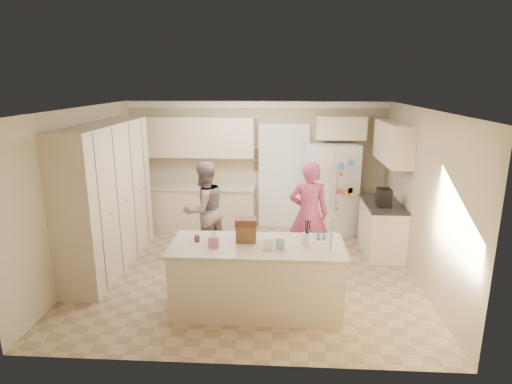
# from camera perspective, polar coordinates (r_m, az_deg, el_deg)

# --- Properties ---
(floor) EXTENTS (5.20, 4.60, 0.02)m
(floor) POSITION_cam_1_polar(r_m,az_deg,el_deg) (7.01, -1.01, -10.74)
(floor) COLOR tan
(floor) RESTS_ON ground
(ceiling) EXTENTS (5.20, 4.60, 0.02)m
(ceiling) POSITION_cam_1_polar(r_m,az_deg,el_deg) (6.34, -1.11, 11.16)
(ceiling) COLOR white
(ceiling) RESTS_ON wall_back
(wall_back) EXTENTS (5.20, 0.02, 2.60)m
(wall_back) POSITION_cam_1_polar(r_m,az_deg,el_deg) (8.80, 0.12, 3.58)
(wall_back) COLOR #BEB18E
(wall_back) RESTS_ON ground
(wall_front) EXTENTS (5.20, 0.02, 2.60)m
(wall_front) POSITION_cam_1_polar(r_m,az_deg,el_deg) (4.38, -3.44, -8.24)
(wall_front) COLOR #BEB18E
(wall_front) RESTS_ON ground
(wall_left) EXTENTS (0.02, 4.60, 2.60)m
(wall_left) POSITION_cam_1_polar(r_m,az_deg,el_deg) (7.24, -22.13, 0.01)
(wall_left) COLOR #BEB18E
(wall_left) RESTS_ON ground
(wall_right) EXTENTS (0.02, 4.60, 2.60)m
(wall_right) POSITION_cam_1_polar(r_m,az_deg,el_deg) (6.87, 21.21, -0.66)
(wall_right) COLOR #BEB18E
(wall_right) RESTS_ON ground
(crown_back) EXTENTS (5.20, 0.08, 0.12)m
(crown_back) POSITION_cam_1_polar(r_m,az_deg,el_deg) (8.59, 0.10, 11.58)
(crown_back) COLOR white
(crown_back) RESTS_ON wall_back
(pantry_bank) EXTENTS (0.60, 2.60, 2.35)m
(pantry_bank) POSITION_cam_1_polar(r_m,az_deg,el_deg) (7.32, -19.19, -0.58)
(pantry_bank) COLOR beige
(pantry_bank) RESTS_ON floor
(back_base_cab) EXTENTS (2.20, 0.60, 0.88)m
(back_base_cab) POSITION_cam_1_polar(r_m,az_deg,el_deg) (8.85, -7.46, -2.23)
(back_base_cab) COLOR beige
(back_base_cab) RESTS_ON floor
(back_countertop) EXTENTS (2.24, 0.63, 0.04)m
(back_countertop) POSITION_cam_1_polar(r_m,az_deg,el_deg) (8.72, -7.58, 0.65)
(back_countertop) COLOR beige
(back_countertop) RESTS_ON back_base_cab
(back_upper_cab) EXTENTS (2.20, 0.35, 0.80)m
(back_upper_cab) POSITION_cam_1_polar(r_m,az_deg,el_deg) (8.66, -7.63, 7.29)
(back_upper_cab) COLOR beige
(back_upper_cab) RESTS_ON wall_back
(doorway_opening) EXTENTS (0.90, 0.06, 2.10)m
(doorway_opening) POSITION_cam_1_polar(r_m,az_deg,el_deg) (8.81, 3.68, 1.89)
(doorway_opening) COLOR black
(doorway_opening) RESTS_ON floor
(doorway_casing) EXTENTS (1.02, 0.03, 2.22)m
(doorway_casing) POSITION_cam_1_polar(r_m,az_deg,el_deg) (8.77, 3.68, 1.84)
(doorway_casing) COLOR white
(doorway_casing) RESTS_ON floor
(wall_frame_upper) EXTENTS (0.15, 0.02, 0.20)m
(wall_frame_upper) POSITION_cam_1_polar(r_m,az_deg,el_deg) (8.71, 0.23, 5.14)
(wall_frame_upper) COLOR brown
(wall_frame_upper) RESTS_ON wall_back
(wall_frame_lower) EXTENTS (0.15, 0.02, 0.20)m
(wall_frame_lower) POSITION_cam_1_polar(r_m,az_deg,el_deg) (8.76, 0.23, 3.40)
(wall_frame_lower) COLOR brown
(wall_frame_lower) RESTS_ON wall_back
(refrigerator) EXTENTS (1.06, 0.92, 1.80)m
(refrigerator) POSITION_cam_1_polar(r_m,az_deg,el_deg) (8.61, 10.00, 0.37)
(refrigerator) COLOR white
(refrigerator) RESTS_ON floor
(fridge_seam) EXTENTS (0.02, 0.02, 1.78)m
(fridge_seam) POSITION_cam_1_polar(r_m,az_deg,el_deg) (8.27, 10.27, -0.24)
(fridge_seam) COLOR gray
(fridge_seam) RESTS_ON refrigerator
(fridge_dispenser) EXTENTS (0.22, 0.03, 0.35)m
(fridge_dispenser) POSITION_cam_1_polar(r_m,az_deg,el_deg) (8.17, 8.83, 1.45)
(fridge_dispenser) COLOR black
(fridge_dispenser) RESTS_ON refrigerator
(fridge_handle_l) EXTENTS (0.02, 0.02, 0.85)m
(fridge_handle_l) POSITION_cam_1_polar(r_m,az_deg,el_deg) (8.21, 9.98, 0.75)
(fridge_handle_l) COLOR silver
(fridge_handle_l) RESTS_ON refrigerator
(fridge_handle_r) EXTENTS (0.02, 0.02, 0.85)m
(fridge_handle_r) POSITION_cam_1_polar(r_m,az_deg,el_deg) (8.22, 10.68, 0.73)
(fridge_handle_r) COLOR silver
(fridge_handle_r) RESTS_ON refrigerator
(over_fridge_cab) EXTENTS (0.95, 0.35, 0.45)m
(over_fridge_cab) POSITION_cam_1_polar(r_m,az_deg,el_deg) (8.56, 11.26, 8.40)
(over_fridge_cab) COLOR beige
(over_fridge_cab) RESTS_ON wall_back
(right_base_cab) EXTENTS (0.60, 1.20, 0.88)m
(right_base_cab) POSITION_cam_1_polar(r_m,az_deg,el_deg) (7.95, 16.38, -4.70)
(right_base_cab) COLOR beige
(right_base_cab) RESTS_ON floor
(right_countertop) EXTENTS (0.63, 1.24, 0.04)m
(right_countertop) POSITION_cam_1_polar(r_m,az_deg,el_deg) (7.81, 16.55, -1.51)
(right_countertop) COLOR #2D2B28
(right_countertop) RESTS_ON right_base_cab
(right_upper_cab) EXTENTS (0.35, 1.50, 0.70)m
(right_upper_cab) POSITION_cam_1_polar(r_m,az_deg,el_deg) (7.82, 17.76, 6.30)
(right_upper_cab) COLOR beige
(right_upper_cab) RESTS_ON wall_right
(coffee_maker) EXTENTS (0.22, 0.28, 0.30)m
(coffee_maker) POSITION_cam_1_polar(r_m,az_deg,el_deg) (7.57, 16.68, -0.70)
(coffee_maker) COLOR black
(coffee_maker) RESTS_ON right_countertop
(island_base) EXTENTS (2.20, 0.90, 0.88)m
(island_base) POSITION_cam_1_polar(r_m,az_deg,el_deg) (5.81, 0.13, -11.45)
(island_base) COLOR beige
(island_base) RESTS_ON floor
(island_top) EXTENTS (2.28, 0.96, 0.05)m
(island_top) POSITION_cam_1_polar(r_m,az_deg,el_deg) (5.63, 0.13, -7.24)
(island_top) COLOR beige
(island_top) RESTS_ON island_base
(utensil_crock) EXTENTS (0.13, 0.13, 0.15)m
(utensil_crock) POSITION_cam_1_polar(r_m,az_deg,el_deg) (5.64, 6.81, -6.21)
(utensil_crock) COLOR white
(utensil_crock) RESTS_ON island_top
(tissue_box) EXTENTS (0.13, 0.13, 0.14)m
(tissue_box) POSITION_cam_1_polar(r_m,az_deg,el_deg) (5.56, -5.64, -6.56)
(tissue_box) COLOR pink
(tissue_box) RESTS_ON island_top
(tissue_plume) EXTENTS (0.08, 0.08, 0.08)m
(tissue_plume) POSITION_cam_1_polar(r_m,az_deg,el_deg) (5.52, -5.67, -5.49)
(tissue_plume) COLOR white
(tissue_plume) RESTS_ON tissue_box
(dollhouse_body) EXTENTS (0.26, 0.18, 0.22)m
(dollhouse_body) POSITION_cam_1_polar(r_m,az_deg,el_deg) (5.68, -1.33, -5.57)
(dollhouse_body) COLOR brown
(dollhouse_body) RESTS_ON island_top
(dollhouse_roof) EXTENTS (0.28, 0.20, 0.10)m
(dollhouse_roof) POSITION_cam_1_polar(r_m,az_deg,el_deg) (5.63, -1.34, -4.04)
(dollhouse_roof) COLOR #592D1E
(dollhouse_roof) RESTS_ON dollhouse_body
(jam_jar) EXTENTS (0.07, 0.07, 0.09)m
(jam_jar) POSITION_cam_1_polar(r_m,az_deg,el_deg) (5.74, -7.88, -6.16)
(jam_jar) COLOR #59263F
(jam_jar) RESTS_ON island_top
(greeting_card_a) EXTENTS (0.12, 0.06, 0.16)m
(greeting_card_a) POSITION_cam_1_polar(r_m,az_deg,el_deg) (5.40, 1.61, -7.04)
(greeting_card_a) COLOR white
(greeting_card_a) RESTS_ON island_top
(greeting_card_b) EXTENTS (0.12, 0.05, 0.16)m
(greeting_card_b) POSITION_cam_1_polar(r_m,az_deg,el_deg) (5.44, 3.22, -6.87)
(greeting_card_b) COLOR silver
(greeting_card_b) RESTS_ON island_top
(water_bottle) EXTENTS (0.07, 0.07, 0.24)m
(water_bottle) POSITION_cam_1_polar(r_m,az_deg,el_deg) (5.46, 10.10, -6.53)
(water_bottle) COLOR silver
(water_bottle) RESTS_ON island_top
(shaker_salt) EXTENTS (0.05, 0.05, 0.09)m
(shaker_salt) POSITION_cam_1_polar(r_m,az_deg,el_deg) (5.82, 8.39, -5.90)
(shaker_salt) COLOR teal
(shaker_salt) RESTS_ON island_top
(shaker_pepper) EXTENTS (0.05, 0.05, 0.09)m
(shaker_pepper) POSITION_cam_1_polar(r_m,az_deg,el_deg) (5.83, 9.08, -5.90)
(shaker_pepper) COLOR teal
(shaker_pepper) RESTS_ON island_top
(teen_boy) EXTENTS (1.03, 1.02, 1.68)m
(teen_boy) POSITION_cam_1_polar(r_m,az_deg,el_deg) (7.40, -6.92, -2.38)
(teen_boy) COLOR gray
(teen_boy) RESTS_ON floor
(teen_girl) EXTENTS (0.65, 0.43, 1.76)m
(teen_girl) POSITION_cam_1_polar(r_m,az_deg,el_deg) (7.04, 7.03, -2.93)
(teen_girl) COLOR #B84C57
(teen_girl) RESTS_ON floor
(fridge_magnets) EXTENTS (0.76, 0.02, 1.44)m
(fridge_magnets) POSITION_cam_1_polar(r_m,az_deg,el_deg) (8.26, 10.28, -0.26)
(fridge_magnets) COLOR tan
(fridge_magnets) RESTS_ON refrigerator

